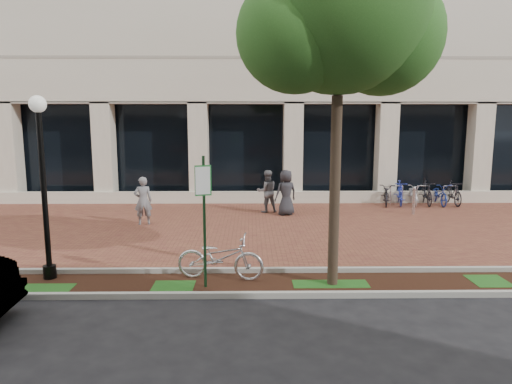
{
  "coord_description": "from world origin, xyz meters",
  "views": [
    {
      "loc": [
        0.17,
        -14.55,
        3.45
      ],
      "look_at": [
        0.35,
        -0.8,
        1.3
      ],
      "focal_mm": 32.0,
      "sensor_mm": 36.0,
      "label": 1
    }
  ],
  "objects_px": {
    "street_tree": "(342,16)",
    "pedestrian_left": "(143,201)",
    "pedestrian_mid": "(267,191)",
    "lamppost": "(43,177)",
    "bike_rack_cluster": "(419,194)",
    "bollard": "(414,200)",
    "pedestrian_right": "(286,193)",
    "locked_bicycle": "(220,257)",
    "parking_sign": "(204,206)"
  },
  "relations": [
    {
      "from": "parking_sign",
      "to": "lamppost",
      "type": "xyz_separation_m",
      "value": [
        -3.5,
        0.6,
        0.53
      ]
    },
    {
      "from": "parking_sign",
      "to": "bollard",
      "type": "xyz_separation_m",
      "value": [
        7.03,
        7.46,
        -1.2
      ]
    },
    {
      "from": "bike_rack_cluster",
      "to": "street_tree",
      "type": "bearing_deg",
      "value": -110.45
    },
    {
      "from": "pedestrian_left",
      "to": "pedestrian_mid",
      "type": "relative_size",
      "value": 1.01
    },
    {
      "from": "street_tree",
      "to": "locked_bicycle",
      "type": "height_order",
      "value": "street_tree"
    },
    {
      "from": "pedestrian_left",
      "to": "lamppost",
      "type": "bearing_deg",
      "value": 65.59
    },
    {
      "from": "locked_bicycle",
      "to": "pedestrian_left",
      "type": "xyz_separation_m",
      "value": [
        -2.92,
        5.41,
        0.31
      ]
    },
    {
      "from": "lamppost",
      "to": "locked_bicycle",
      "type": "bearing_deg",
      "value": -1.6
    },
    {
      "from": "pedestrian_right",
      "to": "street_tree",
      "type": "bearing_deg",
      "value": 71.7
    },
    {
      "from": "parking_sign",
      "to": "bike_rack_cluster",
      "type": "relative_size",
      "value": 0.79
    },
    {
      "from": "pedestrian_right",
      "to": "bike_rack_cluster",
      "type": "height_order",
      "value": "pedestrian_right"
    },
    {
      "from": "pedestrian_mid",
      "to": "pedestrian_right",
      "type": "bearing_deg",
      "value": 128.1
    },
    {
      "from": "parking_sign",
      "to": "pedestrian_right",
      "type": "distance_m",
      "value": 7.79
    },
    {
      "from": "lamppost",
      "to": "pedestrian_mid",
      "type": "height_order",
      "value": "lamppost"
    },
    {
      "from": "lamppost",
      "to": "pedestrian_right",
      "type": "xyz_separation_m",
      "value": [
        5.76,
        6.8,
        -1.41
      ]
    },
    {
      "from": "street_tree",
      "to": "pedestrian_left",
      "type": "xyz_separation_m",
      "value": [
        -5.38,
        5.72,
        -4.68
      ]
    },
    {
      "from": "lamppost",
      "to": "parking_sign",
      "type": "bearing_deg",
      "value": -9.82
    },
    {
      "from": "pedestrian_right",
      "to": "bollard",
      "type": "relative_size",
      "value": 1.61
    },
    {
      "from": "street_tree",
      "to": "locked_bicycle",
      "type": "relative_size",
      "value": 3.89
    },
    {
      "from": "lamppost",
      "to": "street_tree",
      "type": "height_order",
      "value": "street_tree"
    },
    {
      "from": "parking_sign",
      "to": "bollard",
      "type": "relative_size",
      "value": 2.64
    },
    {
      "from": "bollard",
      "to": "pedestrian_mid",
      "type": "bearing_deg",
      "value": 174.83
    },
    {
      "from": "street_tree",
      "to": "pedestrian_right",
      "type": "distance_m",
      "value": 8.6
    },
    {
      "from": "street_tree",
      "to": "pedestrian_mid",
      "type": "xyz_separation_m",
      "value": [
        -1.17,
        7.77,
        -4.68
      ]
    },
    {
      "from": "locked_bicycle",
      "to": "bollard",
      "type": "height_order",
      "value": "bollard"
    },
    {
      "from": "locked_bicycle",
      "to": "pedestrian_right",
      "type": "relative_size",
      "value": 1.14
    },
    {
      "from": "street_tree",
      "to": "pedestrian_mid",
      "type": "bearing_deg",
      "value": 98.55
    },
    {
      "from": "parking_sign",
      "to": "locked_bicycle",
      "type": "xyz_separation_m",
      "value": [
        0.28,
        0.5,
        -1.22
      ]
    },
    {
      "from": "pedestrian_mid",
      "to": "pedestrian_right",
      "type": "relative_size",
      "value": 0.96
    },
    {
      "from": "street_tree",
      "to": "bike_rack_cluster",
      "type": "height_order",
      "value": "street_tree"
    },
    {
      "from": "street_tree",
      "to": "pedestrian_left",
      "type": "bearing_deg",
      "value": 133.26
    },
    {
      "from": "lamppost",
      "to": "bollard",
      "type": "distance_m",
      "value": 12.68
    },
    {
      "from": "parking_sign",
      "to": "street_tree",
      "type": "height_order",
      "value": "street_tree"
    },
    {
      "from": "lamppost",
      "to": "bike_rack_cluster",
      "type": "height_order",
      "value": "lamppost"
    },
    {
      "from": "parking_sign",
      "to": "bollard",
      "type": "height_order",
      "value": "parking_sign"
    },
    {
      "from": "lamppost",
      "to": "pedestrian_left",
      "type": "height_order",
      "value": "lamppost"
    },
    {
      "from": "parking_sign",
      "to": "bike_rack_cluster",
      "type": "bearing_deg",
      "value": 31.92
    },
    {
      "from": "bollard",
      "to": "parking_sign",
      "type": "bearing_deg",
      "value": -133.29
    },
    {
      "from": "street_tree",
      "to": "locked_bicycle",
      "type": "distance_m",
      "value": 5.57
    },
    {
      "from": "street_tree",
      "to": "pedestrian_left",
      "type": "distance_m",
      "value": 9.14
    },
    {
      "from": "street_tree",
      "to": "locked_bicycle",
      "type": "xyz_separation_m",
      "value": [
        -2.46,
        0.31,
        -4.98
      ]
    },
    {
      "from": "pedestrian_left",
      "to": "bike_rack_cluster",
      "type": "relative_size",
      "value": 0.46
    },
    {
      "from": "locked_bicycle",
      "to": "pedestrian_mid",
      "type": "bearing_deg",
      "value": -0.81
    },
    {
      "from": "bike_rack_cluster",
      "to": "locked_bicycle",
      "type": "bearing_deg",
      "value": -121.75
    },
    {
      "from": "parking_sign",
      "to": "pedestrian_left",
      "type": "distance_m",
      "value": 6.53
    },
    {
      "from": "pedestrian_left",
      "to": "pedestrian_mid",
      "type": "xyz_separation_m",
      "value": [
        4.22,
        2.04,
        -0.01
      ]
    },
    {
      "from": "pedestrian_right",
      "to": "bollard",
      "type": "bearing_deg",
      "value": 158.51
    },
    {
      "from": "street_tree",
      "to": "bollard",
      "type": "xyz_separation_m",
      "value": [
        4.28,
        7.27,
        -4.96
      ]
    },
    {
      "from": "parking_sign",
      "to": "pedestrian_right",
      "type": "xyz_separation_m",
      "value": [
        2.26,
        7.4,
        -0.89
      ]
    },
    {
      "from": "street_tree",
      "to": "bike_rack_cluster",
      "type": "xyz_separation_m",
      "value": [
        5.19,
        9.21,
        -5.01
      ]
    }
  ]
}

